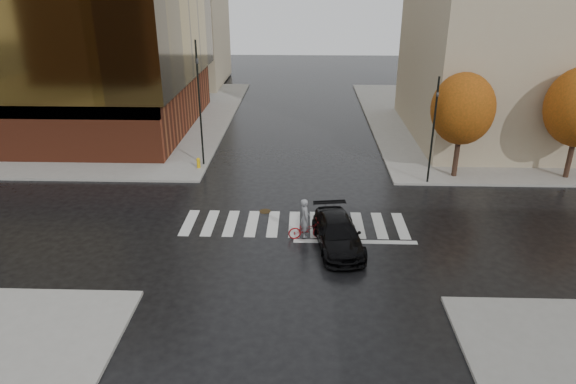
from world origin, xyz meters
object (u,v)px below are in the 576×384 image
Objects in this scene: traffic_light_nw at (199,95)px; traffic_light_ne at (434,125)px; fire_hydrant at (198,162)px; cyclist at (306,225)px; sedan at (338,233)px.

traffic_light_nw is 14.69m from traffic_light_ne.
fire_hydrant is at bearing -13.48° from traffic_light_ne.
traffic_light_nw is at bearing 24.55° from cyclist.
cyclist is 11.70m from fire_hydrant.
sedan is 0.60× the size of traffic_light_nw.
traffic_light_nw is 11.64× the size of fire_hydrant.
cyclist is at bearing 38.57° from traffic_light_ne.
traffic_light_nw is (-8.40, 10.80, 4.16)m from sedan.
traffic_light_nw is 4.39m from fire_hydrant.
cyclist is 0.32× the size of traffic_light_ne.
sedan is at bearing 20.35° from traffic_light_nw.
traffic_light_ne is (7.49, 7.30, 3.03)m from cyclist.
sedan is 1.69m from cyclist.
fire_hydrant is (-14.59, 1.99, -3.21)m from traffic_light_ne.
cyclist is 0.26× the size of traffic_light_nw.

